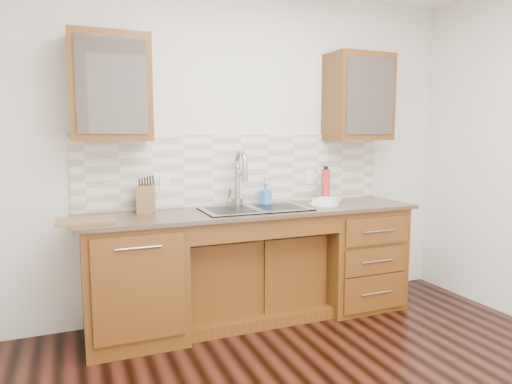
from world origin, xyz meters
name	(u,v)px	position (x,y,z in m)	size (l,w,h in m)	color
wall_back	(238,152)	(0.00, 1.80, 1.35)	(4.00, 0.10, 2.70)	silver
base_cabinet_left	(133,280)	(-0.95, 1.44, 0.44)	(0.70, 0.62, 0.88)	#593014
base_cabinet_center	(250,274)	(0.00, 1.53, 0.35)	(1.20, 0.44, 0.70)	#593014
base_cabinet_right	(354,255)	(0.95, 1.44, 0.44)	(0.70, 0.62, 0.88)	#593014
countertop	(255,211)	(0.00, 1.43, 0.90)	(2.70, 0.65, 0.03)	#84705B
backsplash	(241,169)	(0.00, 1.74, 1.21)	(2.70, 0.02, 0.59)	beige
sink	(256,220)	(0.00, 1.41, 0.83)	(0.84, 0.46, 0.19)	#9E9EA5
faucet	(237,182)	(-0.07, 1.64, 1.11)	(0.04, 0.04, 0.40)	#999993
filter_tap	(265,190)	(0.18, 1.65, 1.03)	(0.02, 0.02, 0.24)	#999993
upper_cabinet_left	(110,88)	(-1.05, 1.58, 1.83)	(0.55, 0.34, 0.75)	#593014
upper_cabinet_right	(358,97)	(1.05, 1.58, 1.83)	(0.55, 0.34, 0.75)	#593014
outlet_left	(165,182)	(-0.65, 1.73, 1.12)	(0.08, 0.01, 0.12)	white
outlet_right	(309,177)	(0.65, 1.73, 1.12)	(0.08, 0.01, 0.12)	white
soap_bottle	(265,194)	(0.17, 1.60, 1.00)	(0.08, 0.08, 0.18)	#397DDE
water_bottle	(326,186)	(0.73, 1.57, 1.05)	(0.08, 0.08, 0.28)	#B22824
plate	(324,204)	(0.62, 1.40, 0.92)	(0.25, 0.25, 0.01)	silver
dish_towel	(327,200)	(0.67, 1.44, 0.94)	(0.23, 0.17, 0.04)	silver
knife_block	(146,199)	(-0.82, 1.60, 1.01)	(0.11, 0.19, 0.21)	brown
cutting_board	(85,221)	(-1.26, 1.35, 0.92)	(0.37, 0.26, 0.02)	brown
cup_left_a	(102,95)	(-1.10, 1.58, 1.77)	(0.12, 0.12, 0.09)	white
cup_left_b	(131,96)	(-0.90, 1.58, 1.78)	(0.11, 0.11, 0.10)	white
cup_right_a	(348,103)	(0.95, 1.58, 1.78)	(0.13, 0.13, 0.10)	white
cup_right_b	(365,104)	(1.13, 1.58, 1.77)	(0.10, 0.10, 0.09)	silver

